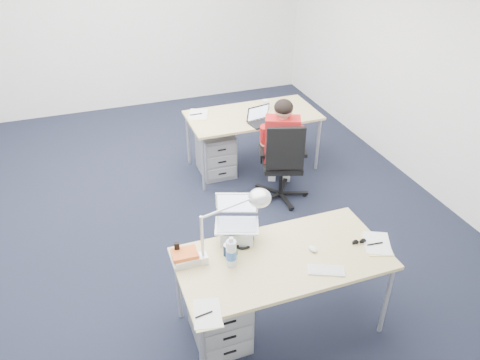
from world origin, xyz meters
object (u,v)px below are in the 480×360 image
at_px(desk_lamp, 224,227).
at_px(book_stack, 185,257).
at_px(office_chair, 281,177).
at_px(drawer_pedestal_near, 219,313).
at_px(headphones, 242,242).
at_px(water_bottle, 231,251).
at_px(silver_laptop, 237,221).
at_px(desk_far, 253,118).
at_px(computer_mouse, 313,249).
at_px(bear_figurine, 233,251).
at_px(cordless_phone, 177,251).
at_px(wireless_keyboard, 326,270).
at_px(dark_laptop, 263,116).
at_px(can_koozie, 227,250).
at_px(drawer_pedestal_far, 216,153).
at_px(seated_person, 281,146).
at_px(sunglasses, 359,242).
at_px(far_cup, 265,104).
at_px(desk_near, 283,262).

bearing_deg(desk_lamp, book_stack, 161.68).
distance_m(office_chair, drawer_pedestal_near, 2.09).
relative_size(headphones, water_bottle, 0.87).
bearing_deg(silver_laptop, desk_far, 86.01).
xyz_separation_m(computer_mouse, headphones, (-0.48, 0.26, 0.00)).
height_order(office_chair, bear_figurine, office_chair).
distance_m(drawer_pedestal_near, cordless_phone, 0.62).
bearing_deg(drawer_pedestal_near, desk_lamp, 50.34).
bearing_deg(wireless_keyboard, dark_laptop, 103.11).
xyz_separation_m(bear_figurine, desk_lamp, (-0.05, 0.04, 0.21)).
bearing_deg(computer_mouse, silver_laptop, 134.09).
bearing_deg(can_koozie, water_bottle, -93.93).
distance_m(desk_far, can_koozie, 2.60).
height_order(drawer_pedestal_far, desk_lamp, desk_lamp).
xyz_separation_m(seated_person, sunglasses, (-0.20, -1.92, 0.14)).
bearing_deg(dark_laptop, sunglasses, -103.83).
bearing_deg(desk_far, sunglasses, -92.21).
xyz_separation_m(wireless_keyboard, can_koozie, (-0.62, 0.41, 0.04)).
bearing_deg(bear_figurine, desk_far, 74.09).
distance_m(headphones, far_cup, 2.65).
height_order(desk_far, cordless_phone, cordless_phone).
bearing_deg(far_cup, seated_person, -98.47).
bearing_deg(sunglasses, book_stack, 175.90).
height_order(water_bottle, cordless_phone, water_bottle).
xyz_separation_m(desk_near, bear_figurine, (-0.36, 0.11, 0.12)).
height_order(bear_figurine, book_stack, bear_figurine).
relative_size(desk_far, drawer_pedestal_near, 2.91).
height_order(wireless_keyboard, dark_laptop, dark_laptop).
height_order(can_koozie, sunglasses, can_koozie).
distance_m(office_chair, seated_person, 0.36).
bearing_deg(drawer_pedestal_near, headphones, 38.55).
bearing_deg(desk_far, drawer_pedestal_far, 178.59).
height_order(computer_mouse, bear_figurine, bear_figurine).
xyz_separation_m(seated_person, drawer_pedestal_far, (-0.58, 0.67, -0.33)).
relative_size(desk_far, headphones, 7.34).
relative_size(cordless_phone, dark_laptop, 0.50).
relative_size(desk_lamp, dark_laptop, 1.92).
height_order(drawer_pedestal_far, water_bottle, water_bottle).
xyz_separation_m(office_chair, water_bottle, (-1.16, -1.65, 0.57)).
bearing_deg(desk_near, drawer_pedestal_near, 175.75).
height_order(silver_laptop, computer_mouse, silver_laptop).
height_order(desk_far, computer_mouse, computer_mouse).
distance_m(desk_far, seated_person, 0.67).
bearing_deg(silver_laptop, wireless_keyboard, -28.98).
height_order(can_koozie, book_stack, can_koozie).
distance_m(silver_laptop, can_koozie, 0.24).
height_order(cordless_phone, dark_laptop, dark_laptop).
bearing_deg(far_cup, office_chair, -100.29).
distance_m(drawer_pedestal_near, desk_lamp, 0.75).
bearing_deg(office_chair, computer_mouse, -89.58).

